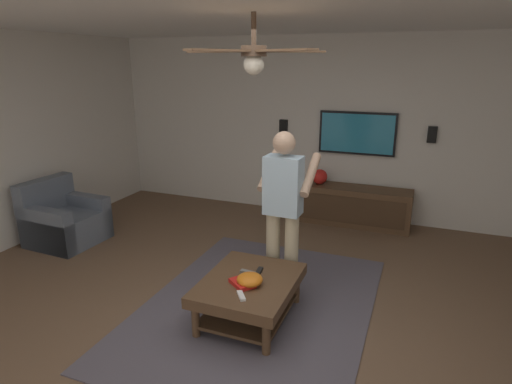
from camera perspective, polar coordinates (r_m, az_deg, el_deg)
The scene contains 17 objects.
ground_plane at distance 3.94m, azimuth -0.10°, elevation -18.16°, with size 8.52×8.52×0.00m, color brown.
wall_back_tv at distance 6.47m, azimuth 10.84°, elevation 8.26°, with size 0.10×7.30×2.64m, color silver.
area_rug at distance 4.27m, azimuth 0.17°, elevation -15.02°, with size 2.83×2.08×0.01m, color #514C56.
armchair at distance 6.10m, azimuth -24.16°, elevation -3.60°, with size 0.83×0.84×0.82m.
coffee_table at distance 3.96m, azimuth -0.91°, elevation -12.89°, with size 1.00×0.80×0.40m.
media_console at distance 6.34m, azimuth 12.36°, elevation -1.76°, with size 0.45×1.70×0.55m.
tv at distance 6.33m, azimuth 13.31°, elevation 7.62°, with size 0.05×1.08×0.61m.
person_standing at distance 4.25m, azimuth 3.69°, elevation -1.38°, with size 0.54×0.54×1.64m.
bowl at distance 3.80m, azimuth -0.84°, elevation -11.57°, with size 0.23×0.23×0.10m, color orange.
remote_white at distance 3.64m, azimuth -1.98°, elevation -13.63°, with size 0.15×0.04×0.02m, color white.
remote_black at distance 4.02m, azimuth 0.40°, elevation -10.51°, with size 0.15×0.04×0.02m, color black.
remote_grey at distance 4.00m, azimuth -1.06°, elevation -10.63°, with size 0.15×0.04×0.02m, color slate.
book at distance 3.82m, azimuth -1.81°, elevation -12.00°, with size 0.22×0.16×0.04m, color red.
vase_round at distance 6.31m, azimuth 8.48°, elevation 2.03°, with size 0.22×0.22×0.22m, color red.
wall_speaker_left at distance 6.28m, azimuth 22.40°, elevation 7.08°, with size 0.06×0.12×0.22m, color black.
wall_speaker_right at distance 6.59m, azimuth 3.67°, elevation 8.63°, with size 0.06×0.12×0.22m, color black.
ceiling_fan at distance 3.46m, azimuth -0.27°, elevation 17.81°, with size 1.16×1.17×0.46m.
Camera 1 is at (-2.99, -1.19, 2.26)m, focal length 30.06 mm.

